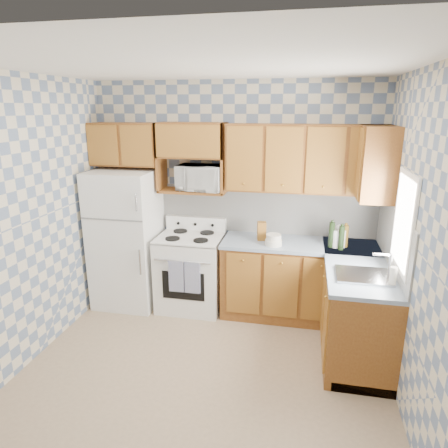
{
  "coord_description": "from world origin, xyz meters",
  "views": [
    {
      "loc": [
        0.84,
        -3.07,
        2.39
      ],
      "look_at": [
        0.05,
        0.75,
        1.25
      ],
      "focal_mm": 32.0,
      "sensor_mm": 36.0,
      "label": 1
    }
  ],
  "objects_px": {
    "refrigerator": "(127,239)",
    "stove_body": "(191,272)",
    "microwave": "(201,178)",
    "electric_kettle": "(338,238)"
  },
  "relations": [
    {
      "from": "refrigerator",
      "to": "stove_body",
      "type": "distance_m",
      "value": 0.89
    },
    {
      "from": "stove_body",
      "to": "electric_kettle",
      "type": "distance_m",
      "value": 1.79
    },
    {
      "from": "refrigerator",
      "to": "electric_kettle",
      "type": "bearing_deg",
      "value": -0.27
    },
    {
      "from": "refrigerator",
      "to": "electric_kettle",
      "type": "height_order",
      "value": "refrigerator"
    },
    {
      "from": "stove_body",
      "to": "microwave",
      "type": "relative_size",
      "value": 1.67
    },
    {
      "from": "electric_kettle",
      "to": "microwave",
      "type": "bearing_deg",
      "value": 172.8
    },
    {
      "from": "stove_body",
      "to": "microwave",
      "type": "bearing_deg",
      "value": 57.64
    },
    {
      "from": "refrigerator",
      "to": "electric_kettle",
      "type": "distance_m",
      "value": 2.51
    },
    {
      "from": "refrigerator",
      "to": "stove_body",
      "type": "xyz_separation_m",
      "value": [
        0.8,
        0.03,
        -0.39
      ]
    },
    {
      "from": "stove_body",
      "to": "refrigerator",
      "type": "bearing_deg",
      "value": -178.22
    }
  ]
}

